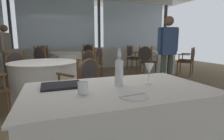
{
  "coord_description": "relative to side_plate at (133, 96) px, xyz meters",
  "views": [
    {
      "loc": [
        -0.37,
        -2.84,
        1.16
      ],
      "look_at": [
        0.12,
        -1.48,
        0.91
      ],
      "focal_mm": 28.07,
      "sensor_mm": 36.0,
      "label": 1
    }
  ],
  "objects": [
    {
      "name": "background_table_0",
      "position": [
        -0.65,
        2.36,
        -0.39
      ],
      "size": [
        1.22,
        1.22,
        0.77
      ],
      "color": "white",
      "rests_on": "ground_plane"
    },
    {
      "name": "wine_glass",
      "position": [
        0.28,
        0.25,
        0.14
      ],
      "size": [
        0.08,
        0.08,
        0.19
      ],
      "color": "white",
      "rests_on": "foreground_table"
    },
    {
      "name": "dining_chair_1_2",
      "position": [
        2.29,
        3.66,
        -0.2
      ],
      "size": [
        0.64,
        0.66,
        0.98
      ],
      "rotation": [
        0.0,
        0.0,
        6.92
      ],
      "color": "brown",
      "rests_on": "ground_plane"
    },
    {
      "name": "dining_chair_3_1",
      "position": [
        -0.68,
        5.51,
        -0.2
      ],
      "size": [
        0.66,
        0.66,
        0.98
      ],
      "rotation": [
        0.0,
        0.0,
        5.48
      ],
      "color": "brown",
      "rests_on": "ground_plane"
    },
    {
      "name": "dining_chair_0_1",
      "position": [
        -1.21,
        3.23,
        -0.23
      ],
      "size": [
        0.65,
        0.64,
        0.92
      ],
      "rotation": [
        0.0,
        0.0,
        5.29
      ],
      "color": "brown",
      "rests_on": "ground_plane"
    },
    {
      "name": "dining_chair_3_0",
      "position": [
        0.77,
        5.49,
        -0.19
      ],
      "size": [
        0.66,
        0.66,
        1.0
      ],
      "rotation": [
        0.0,
        0.0,
        3.91
      ],
      "color": "brown",
      "rests_on": "ground_plane"
    },
    {
      "name": "dining_chair_0_0",
      "position": [
        0.22,
        2.92,
        -0.22
      ],
      "size": [
        0.64,
        0.65,
        0.93
      ],
      "rotation": [
        0.0,
        0.0,
        3.71
      ],
      "color": "brown",
      "rests_on": "ground_plane"
    },
    {
      "name": "dining_chair_1_3",
      "position": [
        3.73,
        3.45,
        -0.22
      ],
      "size": [
        0.66,
        0.64,
        0.92
      ],
      "rotation": [
        0.0,
        0.0,
        8.49
      ],
      "color": "brown",
      "rests_on": "ground_plane"
    },
    {
      "name": "side_plate",
      "position": [
        0.0,
        0.0,
        0.0
      ],
      "size": [
        0.21,
        0.21,
        0.01
      ],
      "primitive_type": "cylinder",
      "color": "white",
      "rests_on": "foreground_table"
    },
    {
      "name": "window_wall_far",
      "position": [
        -0.17,
        6.05,
        0.42
      ],
      "size": [
        10.25,
        0.14,
        2.99
      ],
      "color": "beige",
      "rests_on": "ground_plane"
    },
    {
      "name": "diner_person_1",
      "position": [
        2.03,
        2.31,
        0.19
      ],
      "size": [
        0.53,
        0.22,
        1.68
      ],
      "rotation": [
        0.0,
        0.0,
        1.52
      ],
      "color": "#424C42",
      "rests_on": "ground_plane"
    },
    {
      "name": "water_tumbler",
      "position": [
        -0.32,
        0.19,
        0.04
      ],
      "size": [
        0.08,
        0.08,
        0.09
      ],
      "primitive_type": "cylinder",
      "color": "white",
      "rests_on": "foreground_table"
    },
    {
      "name": "foreground_table",
      "position": [
        -0.01,
        0.25,
        -0.39
      ],
      "size": [
        1.52,
        0.89,
        0.77
      ],
      "color": "white",
      "rests_on": "ground_plane"
    },
    {
      "name": "menu_book",
      "position": [
        -0.46,
        0.45,
        0.01
      ],
      "size": [
        0.34,
        0.26,
        0.02
      ],
      "primitive_type": "cube",
      "rotation": [
        0.0,
        0.0,
        0.01
      ],
      "color": "black",
      "rests_on": "foreground_table"
    },
    {
      "name": "dining_chair_3_3",
      "position": [
        0.74,
        4.05,
        -0.23
      ],
      "size": [
        0.66,
        0.66,
        0.94
      ],
      "rotation": [
        0.0,
        0.0,
        8.62
      ],
      "color": "brown",
      "rests_on": "ground_plane"
    },
    {
      "name": "dining_chair_0_3",
      "position": [
        -0.09,
        1.49,
        -0.24
      ],
      "size": [
        0.65,
        0.64,
        0.91
      ],
      "rotation": [
        0.0,
        0.0,
        8.43
      ],
      "color": "brown",
      "rests_on": "ground_plane"
    },
    {
      "name": "background_table_1",
      "position": [
        3.12,
        4.28,
        -0.39
      ],
      "size": [
        1.21,
        1.21,
        0.77
      ],
      "color": "white",
      "rests_on": "ground_plane"
    },
    {
      "name": "water_bottle",
      "position": [
        0.02,
        0.31,
        0.13
      ],
      "size": [
        0.07,
        0.07,
        0.33
      ],
      "color": "white",
      "rests_on": "foreground_table"
    },
    {
      "name": "butter_knife",
      "position": [
        0.0,
        0.0,
        0.01
      ],
      "size": [
        0.2,
        0.04,
        0.0
      ],
      "primitive_type": "cube",
      "rotation": [
        0.0,
        0.0,
        0.11
      ],
      "color": "silver",
      "rests_on": "foreground_table"
    },
    {
      "name": "diner_person_0",
      "position": [
        -1.75,
        4.94,
        0.13
      ],
      "size": [
        0.26,
        0.52,
        1.6
      ],
      "rotation": [
        0.0,
        0.0,
        6.09
      ],
      "color": "#424C42",
      "rests_on": "ground_plane"
    },
    {
      "name": "dining_chair_1_0",
      "position": [
        3.96,
        4.89,
        -0.2
      ],
      "size": [
        0.64,
        0.66,
        0.99
      ],
      "rotation": [
        0.0,
        0.0,
        3.78
      ],
      "color": "brown",
      "rests_on": "ground_plane"
    },
    {
      "name": "ground_plane",
      "position": [
        -0.17,
        1.77,
        -0.77
      ],
      "size": [
        14.82,
        14.82,
        0.0
      ],
      "primitive_type": "plane",
      "color": "#756047"
    },
    {
      "name": "dining_chair_1_1",
      "position": [
        2.51,
        5.11,
        -0.21
      ],
      "size": [
        0.66,
        0.64,
        0.96
      ],
      "rotation": [
        0.0,
        0.0,
        5.35
      ],
      "color": "brown",
      "rests_on": "ground_plane"
    },
    {
      "name": "dining_chair_3_2",
      "position": [
        -0.7,
        4.06,
        -0.19
      ],
      "size": [
        0.66,
        0.66,
        1.0
      ],
      "rotation": [
        0.0,
        0.0,
        7.05
      ],
      "color": "brown",
      "rests_on": "ground_plane"
    },
    {
      "name": "background_table_3",
      "position": [
        0.03,
        4.78,
        -0.39
      ],
      "size": [
        1.19,
        1.19,
        0.77
      ],
      "color": "white",
      "rests_on": "ground_plane"
    }
  ]
}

